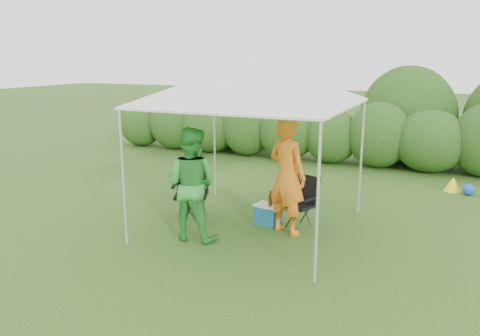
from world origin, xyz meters
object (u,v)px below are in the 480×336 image
at_px(man, 287,176).
at_px(woman, 191,184).
at_px(canopy, 254,82).
at_px(cooler, 268,214).
at_px(chair_right, 302,198).
at_px(chair_left, 192,187).

relative_size(man, woman, 1.07).
distance_m(canopy, cooler, 2.30).
distance_m(canopy, chair_right, 2.14).
bearing_deg(chair_right, cooler, -138.88).
relative_size(canopy, cooler, 6.40).
xyz_separation_m(chair_right, man, (-0.15, -0.41, 0.47)).
bearing_deg(man, woman, 54.75).
distance_m(chair_left, woman, 1.06).
xyz_separation_m(chair_right, chair_left, (-1.94, -0.40, 0.08)).
bearing_deg(chair_left, cooler, -13.79).
bearing_deg(woman, cooler, -132.54).
relative_size(chair_left, man, 0.53).
relative_size(chair_right, woman, 0.49).
distance_m(man, woman, 1.56).
height_order(chair_left, man, man).
bearing_deg(chair_right, chair_left, -145.78).
distance_m(chair_right, man, 0.64).
distance_m(chair_right, chair_left, 1.98).
height_order(chair_right, woman, woman).
xyz_separation_m(canopy, man, (0.58, 0.02, -1.49)).
xyz_separation_m(man, cooler, (-0.41, 0.22, -0.79)).
bearing_deg(chair_left, canopy, -23.97).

